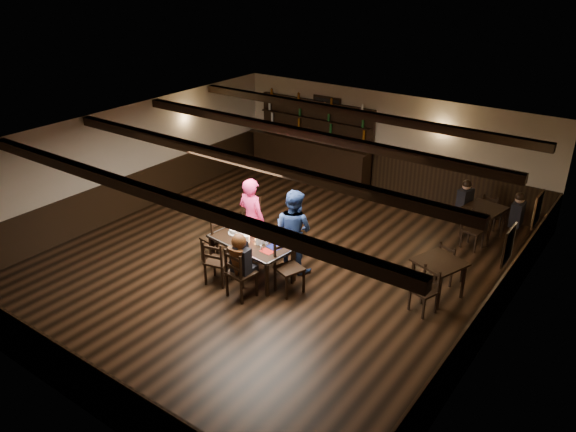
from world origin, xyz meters
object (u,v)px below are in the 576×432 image
Objects in this scene: cake at (236,231)px; bar_counter at (312,152)px; chair_near_right at (238,271)px; woman_pink at (252,219)px; dining_table at (251,244)px; man_blue at (294,230)px; chair_near_left at (215,260)px.

bar_counter is at bearing 107.05° from cake.
woman_pink is at bearing 119.14° from chair_near_right.
chair_near_right is 3.22× the size of cake.
chair_near_right is at bearing -67.23° from dining_table.
chair_near_right is 1.58m from man_blue.
woman_pink reaches higher than man_blue.
chair_near_left is (-0.32, -0.72, -0.12)m from dining_table.
woman_pink is at bearing -70.74° from bar_counter.
man_blue is at bearing 30.55° from cake.
chair_near_right is 0.26× the size of bar_counter.
chair_near_right is at bearing -10.00° from chair_near_left.
dining_table is at bearing -11.60° from cake.
chair_near_left is 0.55× the size of man_blue.
cake is at bearing 101.85° from chair_near_left.
dining_table is at bearing 112.77° from chair_near_right.
chair_near_left is 0.87m from cake.
dining_table is 1.92× the size of chair_near_left.
chair_near_right reaches higher than dining_table.
bar_counter reaches higher than man_blue.
dining_table is at bearing 131.79° from woman_pink.
chair_near_left is 0.24× the size of bar_counter.
man_blue is 5.52× the size of cake.
cake is (-0.07, -0.45, -0.11)m from woman_pink.
woman_pink reaches higher than chair_near_right.
chair_near_left is at bearing 99.09° from woman_pink.
chair_near_right is (0.35, -0.83, -0.09)m from dining_table.
man_blue is 0.45× the size of bar_counter.
bar_counter is (-1.61, 5.25, -0.07)m from cake.
woman_pink is 0.98m from man_blue.
chair_near_left is at bearing -73.63° from bar_counter.
woman_pink is 1.04× the size of man_blue.
bar_counter is at bearing -66.38° from woman_pink.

